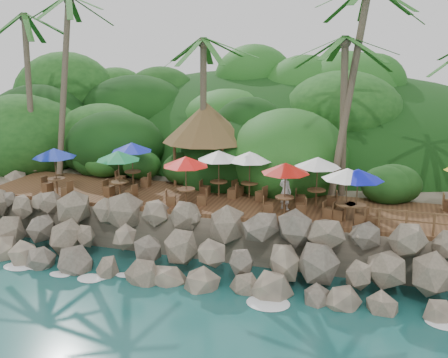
% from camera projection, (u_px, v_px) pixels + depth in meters
% --- Properties ---
extents(ground, '(140.00, 140.00, 0.00)m').
position_uv_depth(ground, '(181.00, 291.00, 22.34)').
color(ground, '#19514F').
rests_on(ground, ground).
extents(land_base, '(32.00, 25.20, 2.10)m').
position_uv_depth(land_base, '(268.00, 178.00, 36.84)').
color(land_base, gray).
rests_on(land_base, ground).
extents(jungle_hill, '(44.80, 28.00, 15.40)m').
position_uv_depth(jungle_hill, '(288.00, 169.00, 44.02)').
color(jungle_hill, '#143811').
rests_on(jungle_hill, ground).
extents(seawall, '(29.00, 4.00, 2.30)m').
position_uv_depth(seawall, '(197.00, 248.00, 23.89)').
color(seawall, gray).
rests_on(seawall, ground).
extents(terrace, '(26.00, 5.00, 0.20)m').
position_uv_depth(terrace, '(224.00, 202.00, 27.32)').
color(terrace, brown).
rests_on(terrace, land_base).
extents(jungle_foliage, '(44.00, 16.00, 12.00)m').
position_uv_depth(jungle_foliage, '(264.00, 196.00, 36.18)').
color(jungle_foliage, '#143811').
rests_on(jungle_foliage, ground).
extents(foam_line, '(25.20, 0.80, 0.06)m').
position_uv_depth(foam_line, '(184.00, 287.00, 22.60)').
color(foam_line, white).
rests_on(foam_line, ground).
extents(palms, '(31.21, 6.63, 11.83)m').
position_uv_depth(palms, '(229.00, 17.00, 27.70)').
color(palms, brown).
rests_on(palms, ground).
extents(palapa, '(5.04, 5.04, 4.60)m').
position_uv_depth(palapa, '(206.00, 122.00, 29.93)').
color(palapa, brown).
rests_on(palapa, ground).
extents(dining_clusters, '(22.94, 5.45, 2.47)m').
position_uv_depth(dining_clusters, '(260.00, 165.00, 25.82)').
color(dining_clusters, brown).
rests_on(dining_clusters, terrace).
extents(waiter, '(0.79, 0.67, 1.82)m').
position_uv_depth(waiter, '(285.00, 191.00, 25.49)').
color(waiter, white).
rests_on(waiter, terrace).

